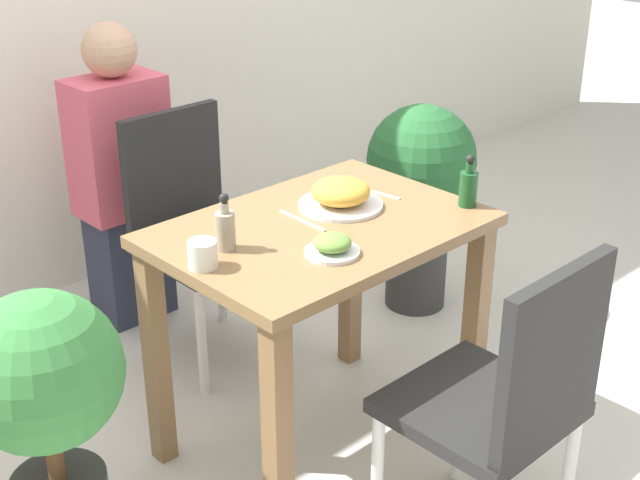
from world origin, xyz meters
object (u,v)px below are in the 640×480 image
object	(u,v)px
chair_far	(194,223)
potted_plant_right	(420,181)
chair_near	(507,397)
drink_cup	(203,254)
side_plate	(332,246)
person_figure	(122,179)
food_plate	(341,195)
sauce_bottle	(225,228)
condiment_bottle	(468,187)
potted_plant_left	(47,405)

from	to	relation	value
chair_far	potted_plant_right	bearing A→B (deg)	-21.78
chair_near	potted_plant_right	size ratio (longest dim) A/B	1.07
chair_far	drink_cup	world-z (taller)	chair_far
side_plate	drink_cup	size ratio (longest dim) A/B	1.92
chair_near	person_figure	distance (m)	1.80
food_plate	drink_cup	world-z (taller)	food_plate
sauce_bottle	person_figure	xyz separation A→B (m)	(0.32, 1.06, -0.24)
chair_near	side_plate	size ratio (longest dim) A/B	6.05
drink_cup	food_plate	bearing A→B (deg)	4.43
condiment_bottle	potted_plant_right	size ratio (longest dim) A/B	0.19
chair_near	chair_far	xyz separation A→B (m)	(0.08, 1.40, 0.00)
potted_plant_right	condiment_bottle	bearing A→B (deg)	-129.76
drink_cup	sauce_bottle	bearing A→B (deg)	22.51
potted_plant_left	potted_plant_right	distance (m)	1.79
food_plate	condiment_bottle	distance (m)	0.38
side_plate	chair_near	bearing A→B (deg)	-78.24
chair_near	chair_far	distance (m)	1.40
chair_far	potted_plant_right	size ratio (longest dim) A/B	1.07
chair_far	sauce_bottle	bearing A→B (deg)	-118.64
drink_cup	condiment_bottle	xyz separation A→B (m)	(0.82, -0.21, 0.02)
sauce_bottle	potted_plant_right	size ratio (longest dim) A/B	0.19
chair_far	condiment_bottle	world-z (taller)	condiment_bottle
sauce_bottle	person_figure	size ratio (longest dim) A/B	0.14
condiment_bottle	chair_far	bearing A→B (deg)	110.43
sauce_bottle	person_figure	world-z (taller)	person_figure
person_figure	drink_cup	bearing A→B (deg)	-111.33
condiment_bottle	potted_plant_left	bearing A→B (deg)	167.44
sauce_bottle	food_plate	bearing A→B (deg)	-0.54
sauce_bottle	potted_plant_right	distance (m)	1.28
side_plate	person_figure	distance (m)	1.30
sauce_bottle	condiment_bottle	world-z (taller)	same
chair_near	sauce_bottle	size ratio (longest dim) A/B	5.57
chair_far	sauce_bottle	world-z (taller)	sauce_bottle
condiment_bottle	potted_plant_left	xyz separation A→B (m)	(-1.26, 0.28, -0.31)
condiment_bottle	side_plate	bearing A→B (deg)	175.82
chair_near	sauce_bottle	xyz separation A→B (m)	(-0.29, 0.73, 0.31)
sauce_bottle	condiment_bottle	bearing A→B (deg)	-19.95
sauce_bottle	person_figure	distance (m)	1.13
chair_near	side_plate	world-z (taller)	chair_near
person_figure	chair_near	bearing A→B (deg)	-90.99
sauce_bottle	condiment_bottle	xyz separation A→B (m)	(0.71, -0.26, 0.00)
chair_near	food_plate	distance (m)	0.80
food_plate	side_plate	size ratio (longest dim) A/B	1.71
chair_near	potted_plant_left	xyz separation A→B (m)	(-0.84, 0.76, -0.00)
condiment_bottle	person_figure	xyz separation A→B (m)	(-0.39, 1.32, -0.24)
food_plate	drink_cup	bearing A→B (deg)	-175.57
drink_cup	condiment_bottle	size ratio (longest dim) A/B	0.48
food_plate	drink_cup	distance (m)	0.54
drink_cup	condiment_bottle	world-z (taller)	condiment_bottle
chair_far	sauce_bottle	distance (m)	0.83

